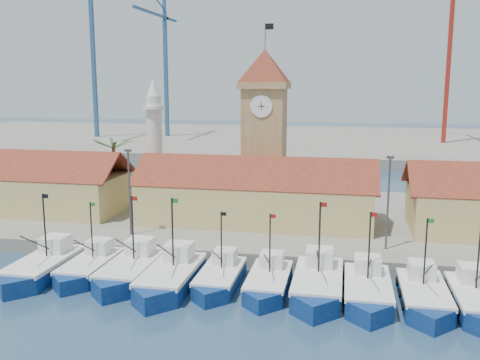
% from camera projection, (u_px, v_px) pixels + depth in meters
% --- Properties ---
extents(ground, '(400.00, 400.00, 0.00)m').
position_uv_depth(ground, '(214.00, 302.00, 42.69)').
color(ground, navy).
rests_on(ground, ground).
extents(quay, '(140.00, 32.00, 1.50)m').
position_uv_depth(quay, '(261.00, 219.00, 65.71)').
color(quay, gray).
rests_on(quay, ground).
extents(terminal, '(240.00, 80.00, 2.00)m').
position_uv_depth(terminal, '(309.00, 141.00, 148.63)').
color(terminal, gray).
rests_on(terminal, ground).
extents(boat_0, '(3.83, 10.49, 7.94)m').
position_uv_depth(boat_0, '(42.00, 269.00, 47.86)').
color(boat_0, navy).
rests_on(boat_0, ground).
extents(boat_1, '(3.41, 9.34, 7.07)m').
position_uv_depth(boat_1, '(89.00, 269.00, 48.16)').
color(boat_1, navy).
rests_on(boat_1, ground).
extents(boat_2, '(3.81, 10.43, 7.89)m').
position_uv_depth(boat_2, '(130.00, 272.00, 47.10)').
color(boat_2, navy).
rests_on(boat_2, ground).
extents(boat_3, '(3.92, 10.73, 8.12)m').
position_uv_depth(boat_3, '(170.00, 279.00, 45.31)').
color(boat_3, navy).
rests_on(boat_3, ground).
extents(boat_4, '(3.29, 9.01, 6.81)m').
position_uv_depth(boat_4, '(219.00, 279.00, 45.63)').
color(boat_4, navy).
rests_on(boat_4, ground).
extents(boat_5, '(3.32, 9.10, 6.88)m').
position_uv_depth(boat_5, '(268.00, 284.00, 44.62)').
color(boat_5, navy).
rests_on(boat_5, ground).
extents(boat_6, '(3.93, 10.75, 8.14)m').
position_uv_depth(boat_6, '(318.00, 286.00, 43.74)').
color(boat_6, navy).
rests_on(boat_6, ground).
extents(boat_7, '(3.66, 10.02, 7.58)m').
position_uv_depth(boat_7, '(368.00, 292.00, 42.57)').
color(boat_7, navy).
rests_on(boat_7, ground).
extents(boat_8, '(3.54, 9.69, 7.33)m').
position_uv_depth(boat_8, '(424.00, 298.00, 41.56)').
color(boat_8, navy).
rests_on(boat_8, ground).
extents(boat_9, '(3.56, 9.76, 7.38)m').
position_uv_depth(boat_9, '(478.00, 303.00, 40.66)').
color(boat_9, navy).
rests_on(boat_9, ground).
extents(hall_left, '(31.20, 10.13, 7.61)m').
position_uv_depth(hall_left, '(6.00, 189.00, 67.39)').
color(hall_left, tan).
rests_on(hall_left, quay).
extents(hall_center, '(27.04, 10.13, 7.61)m').
position_uv_depth(hall_center, '(256.00, 200.00, 61.27)').
color(hall_center, tan).
rests_on(hall_center, quay).
extents(clock_tower, '(5.80, 5.80, 22.70)m').
position_uv_depth(clock_tower, '(264.00, 126.00, 65.61)').
color(clock_tower, tan).
rests_on(clock_tower, quay).
extents(minaret, '(3.00, 3.00, 16.30)m').
position_uv_depth(minaret, '(155.00, 140.00, 70.82)').
color(minaret, silver).
rests_on(minaret, quay).
extents(palm_tree, '(5.60, 5.03, 8.39)m').
position_uv_depth(palm_tree, '(114.00, 167.00, 70.47)').
color(palm_tree, brown).
rests_on(palm_tree, quay).
extents(lamp_posts, '(80.70, 0.25, 9.03)m').
position_uv_depth(lamp_posts, '(248.00, 193.00, 53.00)').
color(lamp_posts, '#3F3F44').
rests_on(lamp_posts, quay).
extents(crane_blue_far, '(1.00, 33.51, 49.27)m').
position_uv_depth(crane_blue_far, '(90.00, 37.00, 145.91)').
color(crane_blue_far, '#29527E').
rests_on(crane_blue_far, terminal).
extents(crane_blue_near, '(1.00, 32.48, 41.00)m').
position_uv_depth(crane_blue_near, '(164.00, 55.00, 148.85)').
color(crane_blue_near, '#29527E').
rests_on(crane_blue_near, terminal).
extents(crane_red_right, '(1.00, 32.23, 45.63)m').
position_uv_depth(crane_red_right, '(451.00, 41.00, 131.26)').
color(crane_red_right, '#9F2118').
rests_on(crane_red_right, terminal).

